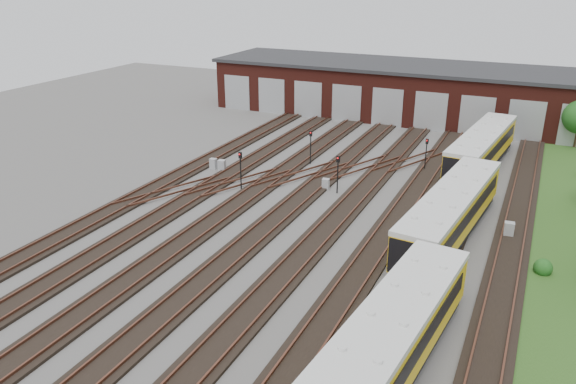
% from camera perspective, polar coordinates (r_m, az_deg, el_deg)
% --- Properties ---
extents(ground, '(120.00, 120.00, 0.00)m').
position_cam_1_polar(ground, '(36.70, -1.55, -6.16)').
color(ground, '#474542').
rests_on(ground, ground).
extents(track_network, '(30.40, 70.00, 0.33)m').
position_cam_1_polar(track_network, '(37.18, -1.38, -5.58)').
color(track_network, black).
rests_on(track_network, ground).
extents(maintenance_shed, '(51.00, 12.50, 6.35)m').
position_cam_1_polar(maintenance_shed, '(71.86, 12.95, 9.98)').
color(maintenance_shed, '#4D1913').
rests_on(maintenance_shed, ground).
extents(metro_train, '(4.50, 47.91, 3.24)m').
position_cam_1_polar(metro_train, '(38.98, 16.21, -2.09)').
color(metro_train, black).
rests_on(metro_train, ground).
extents(signal_mast_0, '(0.27, 0.25, 3.22)m').
position_cam_1_polar(signal_mast_0, '(52.56, 2.31, 5.00)').
color(signal_mast_0, black).
rests_on(signal_mast_0, ground).
extents(signal_mast_1, '(0.30, 0.28, 3.25)m').
position_cam_1_polar(signal_mast_1, '(46.40, -4.85, 2.69)').
color(signal_mast_1, black).
rests_on(signal_mast_1, ground).
extents(signal_mast_2, '(0.25, 0.24, 3.00)m').
position_cam_1_polar(signal_mast_2, '(52.28, 13.87, 4.12)').
color(signal_mast_2, black).
rests_on(signal_mast_2, ground).
extents(signal_mast_3, '(0.27, 0.25, 3.22)m').
position_cam_1_polar(signal_mast_3, '(45.58, 5.08, 2.30)').
color(signal_mast_3, black).
rests_on(signal_mast_3, ground).
extents(relay_cabinet_0, '(0.62, 0.53, 0.99)m').
position_cam_1_polar(relay_cabinet_0, '(52.07, -7.60, 2.86)').
color(relay_cabinet_0, '#A2A5A7').
rests_on(relay_cabinet_0, ground).
extents(relay_cabinet_1, '(0.72, 0.63, 1.06)m').
position_cam_1_polar(relay_cabinet_1, '(51.36, -6.73, 2.67)').
color(relay_cabinet_1, '#A2A5A7').
rests_on(relay_cabinet_1, ground).
extents(relay_cabinet_2, '(0.61, 0.52, 0.94)m').
position_cam_1_polar(relay_cabinet_2, '(46.85, 3.85, 0.80)').
color(relay_cabinet_2, '#A2A5A7').
rests_on(relay_cabinet_2, ground).
extents(relay_cabinet_3, '(0.67, 0.61, 0.93)m').
position_cam_1_polar(relay_cabinet_3, '(43.60, 14.48, -1.52)').
color(relay_cabinet_3, '#A2A5A7').
rests_on(relay_cabinet_3, ground).
extents(relay_cabinet_4, '(0.70, 0.60, 1.08)m').
position_cam_1_polar(relay_cabinet_4, '(41.36, 21.52, -3.59)').
color(relay_cabinet_4, '#A2A5A7').
rests_on(relay_cabinet_4, ground).
extents(bush_0, '(1.11, 1.11, 1.11)m').
position_cam_1_polar(bush_0, '(37.39, 24.52, -6.78)').
color(bush_0, '#174814').
rests_on(bush_0, ground).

